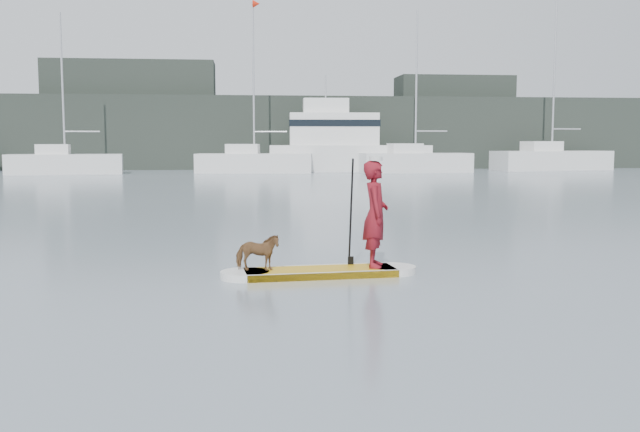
{
  "coord_description": "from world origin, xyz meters",
  "views": [
    {
      "loc": [
        -0.64,
        -8.29,
        2.21
      ],
      "look_at": [
        0.61,
        3.33,
        1.0
      ],
      "focal_mm": 40.0,
      "sensor_mm": 36.0,
      "label": 1
    }
  ],
  "objects": [
    {
      "name": "sailboat_c",
      "position": [
        -13.1,
        43.23,
        0.82
      ],
      "size": [
        7.99,
        3.57,
        11.09
      ],
      "rotation": [
        0.0,
        0.0,
        0.13
      ],
      "color": "silver",
      "rests_on": "ground"
    },
    {
      "name": "sailboat_f",
      "position": [
        23.75,
        46.33,
        0.97
      ],
      "size": [
        9.98,
        4.63,
        14.4
      ],
      "rotation": [
        0.0,
        0.0,
        0.19
      ],
      "color": "silver",
      "rests_on": "ground"
    },
    {
      "name": "white_cap",
      "position": [
        1.56,
        3.41,
        1.94
      ],
      "size": [
        0.22,
        0.22,
        0.07
      ],
      "primitive_type": "cylinder",
      "color": "silver",
      "rests_on": "paddler"
    },
    {
      "name": "shore_building_west",
      "position": [
        -10.0,
        54.0,
        4.5
      ],
      "size": [
        14.0,
        4.0,
        9.0
      ],
      "primitive_type": "cube",
      "color": "black",
      "rests_on": "ground"
    },
    {
      "name": "sailboat_e",
      "position": [
        11.93,
        43.37,
        0.84
      ],
      "size": [
        8.28,
        3.23,
        11.76
      ],
      "rotation": [
        0.0,
        0.0,
        0.07
      ],
      "color": "silver",
      "rests_on": "ground"
    },
    {
      "name": "paddler",
      "position": [
        1.56,
        3.41,
        1.01
      ],
      "size": [
        0.54,
        0.72,
        1.79
      ],
      "primitive_type": "imported",
      "rotation": [
        0.0,
        0.0,
        1.39
      ],
      "color": "maroon",
      "rests_on": "paddleboard"
    },
    {
      "name": "shore_mass",
      "position": [
        0.0,
        53.0,
        3.0
      ],
      "size": [
        90.0,
        6.0,
        6.0
      ],
      "primitive_type": "cube",
      "color": "black",
      "rests_on": "ground"
    },
    {
      "name": "sailboat_d",
      "position": [
        0.09,
        43.99,
        0.88
      ],
      "size": [
        8.61,
        3.57,
        12.33
      ],
      "rotation": [
        0.0,
        0.0,
        -0.12
      ],
      "color": "silver",
      "rests_on": "ground"
    },
    {
      "name": "shore_building_east",
      "position": [
        18.0,
        54.0,
        4.0
      ],
      "size": [
        10.0,
        4.0,
        8.0
      ],
      "primitive_type": "cube",
      "color": "black",
      "rests_on": "ground"
    },
    {
      "name": "dog",
      "position": [
        -0.43,
        3.24,
        0.42
      ],
      "size": [
        0.75,
        0.4,
        0.61
      ],
      "primitive_type": "imported",
      "rotation": [
        0.0,
        0.0,
        1.46
      ],
      "color": "#53351C",
      "rests_on": "paddleboard"
    },
    {
      "name": "motor_yacht_a",
      "position": [
        6.92,
        46.04,
        2.05
      ],
      "size": [
        12.32,
        4.38,
        7.29
      ],
      "rotation": [
        0.0,
        0.0,
        -0.05
      ],
      "color": "silver",
      "rests_on": "ground"
    },
    {
      "name": "paddleboard",
      "position": [
        0.61,
        3.33,
        0.06
      ],
      "size": [
        3.29,
        1.02,
        0.12
      ],
      "rotation": [
        0.0,
        0.0,
        0.09
      ],
      "color": "gold",
      "rests_on": "ground"
    },
    {
      "name": "paddle",
      "position": [
        1.18,
        3.68,
        0.8
      ],
      "size": [
        0.1,
        0.3,
        2.0
      ],
      "rotation": [
        0.0,
        0.0,
        0.09
      ],
      "color": "black",
      "rests_on": "ground"
    },
    {
      "name": "ground",
      "position": [
        0.0,
        0.0,
        0.0
      ],
      "size": [
        140.0,
        140.0,
        0.0
      ],
      "primitive_type": "plane",
      "color": "slate",
      "rests_on": "ground"
    }
  ]
}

